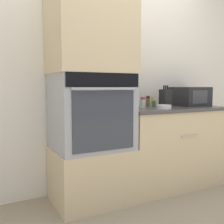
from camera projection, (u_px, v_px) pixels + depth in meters
ground_plane at (139, 205)px, 2.49m from camera, size 12.00×12.00×0.00m
wall_back at (109, 75)px, 2.93m from camera, size 8.00×0.05×2.50m
oven_cabinet_base at (91, 174)px, 2.56m from camera, size 0.73×0.60×0.53m
wall_oven at (91, 112)px, 2.50m from camera, size 0.71×0.64×0.71m
oven_cabinet_upper at (90, 27)px, 2.43m from camera, size 0.73×0.60×0.87m
counter_unit at (170, 146)px, 2.99m from camera, size 1.23×0.63×0.89m
microwave at (190, 96)px, 3.16m from camera, size 0.37×0.38×0.23m
knife_block at (165, 98)px, 2.90m from camera, size 0.10×0.11×0.24m
bowl at (164, 107)px, 2.72m from camera, size 0.15×0.15×0.04m
condiment_jar_near at (148, 101)px, 3.11m from camera, size 0.04×0.04×0.12m
condiment_jar_mid at (153, 102)px, 3.12m from camera, size 0.04×0.04×0.10m
condiment_jar_far at (143, 102)px, 2.88m from camera, size 0.06×0.06×0.11m
condiment_jar_back at (154, 103)px, 3.05m from camera, size 0.04×0.04×0.08m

